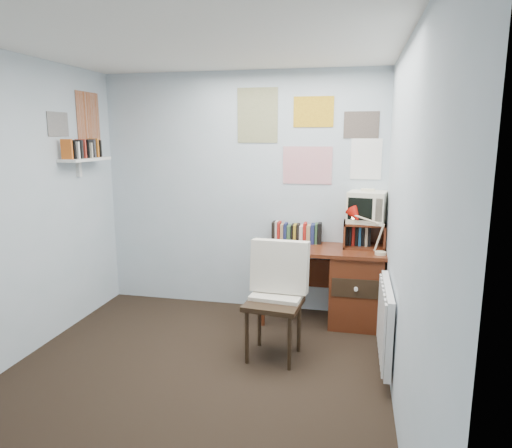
{
  "coord_description": "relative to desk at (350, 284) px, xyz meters",
  "views": [
    {
      "loc": [
        1.17,
        -2.93,
        1.85
      ],
      "look_at": [
        0.34,
        0.93,
        1.08
      ],
      "focal_mm": 32.0,
      "sensor_mm": 36.0,
      "label": 1
    }
  ],
  "objects": [
    {
      "name": "desk",
      "position": [
        0.0,
        0.0,
        0.0
      ],
      "size": [
        1.2,
        0.55,
        0.76
      ],
      "color": "#632B16",
      "rests_on": "ground"
    },
    {
      "name": "crt_tv",
      "position": [
        0.14,
        0.13,
        0.77
      ],
      "size": [
        0.4,
        0.38,
        0.33
      ],
      "primitive_type": "cube",
      "rotation": [
        0.0,
        0.0,
        -0.19
      ],
      "color": "#EEE8C7",
      "rests_on": "tv_riser"
    },
    {
      "name": "ground",
      "position": [
        -1.17,
        -1.48,
        -0.41
      ],
      "size": [
        3.5,
        3.5,
        0.0
      ],
      "primitive_type": "plane",
      "color": "black",
      "rests_on": "ground"
    },
    {
      "name": "posters_left",
      "position": [
        -2.67,
        -0.38,
        1.59
      ],
      "size": [
        0.01,
        0.7,
        0.6
      ],
      "primitive_type": "cube",
      "color": "white",
      "rests_on": "left_wall"
    },
    {
      "name": "wall_shelf",
      "position": [
        -2.57,
        -0.38,
        1.21
      ],
      "size": [
        0.2,
        0.62,
        0.24
      ],
      "primitive_type": "cube",
      "color": "white",
      "rests_on": "left_wall"
    },
    {
      "name": "back_wall",
      "position": [
        -1.17,
        0.27,
        0.84
      ],
      "size": [
        3.0,
        0.02,
        2.5
      ],
      "primitive_type": "cube",
      "color": "silver",
      "rests_on": "ground"
    },
    {
      "name": "desk_lamp",
      "position": [
        0.27,
        -0.15,
        0.54
      ],
      "size": [
        0.3,
        0.27,
        0.38
      ],
      "primitive_type": "cube",
      "rotation": [
        0.0,
        0.0,
        0.2
      ],
      "color": "red",
      "rests_on": "desk"
    },
    {
      "name": "book_row",
      "position": [
        -0.51,
        0.18,
        0.46
      ],
      "size": [
        0.6,
        0.14,
        0.22
      ],
      "primitive_type": "cube",
      "color": "#632B16",
      "rests_on": "desk"
    },
    {
      "name": "ceiling",
      "position": [
        -1.17,
        -1.48,
        2.09
      ],
      "size": [
        3.0,
        3.5,
        0.02
      ],
      "primitive_type": "cube",
      "color": "white",
      "rests_on": "back_wall"
    },
    {
      "name": "posters_back",
      "position": [
        -0.47,
        0.26,
        1.44
      ],
      "size": [
        1.2,
        0.01,
        0.9
      ],
      "primitive_type": "cube",
      "color": "white",
      "rests_on": "back_wall"
    },
    {
      "name": "tv_riser",
      "position": [
        0.12,
        0.11,
        0.48
      ],
      "size": [
        0.4,
        0.3,
        0.25
      ],
      "primitive_type": "cube",
      "color": "#632B16",
      "rests_on": "desk"
    },
    {
      "name": "right_wall",
      "position": [
        0.33,
        -1.48,
        0.84
      ],
      "size": [
        0.02,
        3.5,
        2.5
      ],
      "primitive_type": "cube",
      "color": "silver",
      "rests_on": "ground"
    },
    {
      "name": "radiator",
      "position": [
        0.29,
        -0.93,
        0.01
      ],
      "size": [
        0.09,
        0.8,
        0.6
      ],
      "primitive_type": "cube",
      "color": "white",
      "rests_on": "right_wall"
    },
    {
      "name": "desk_chair",
      "position": [
        -0.61,
        -0.87,
        0.07
      ],
      "size": [
        0.53,
        0.51,
        0.95
      ],
      "primitive_type": "cube",
      "rotation": [
        0.0,
        0.0,
        -0.11
      ],
      "color": "black",
      "rests_on": "ground"
    }
  ]
}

